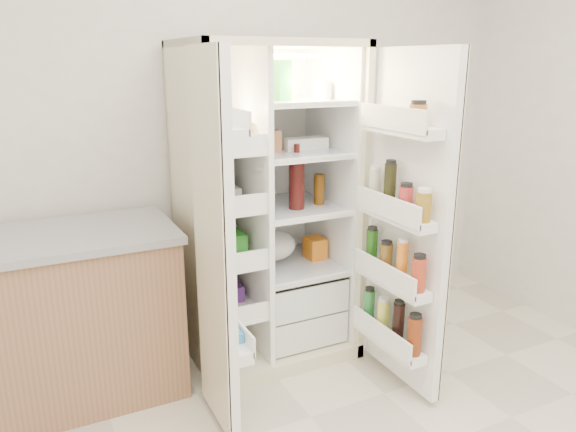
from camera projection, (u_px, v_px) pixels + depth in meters
name	position (u px, v px, depth m)	size (l,w,h in m)	color
wall_back	(225.00, 120.00, 3.28)	(4.00, 0.02, 2.70)	white
refrigerator	(266.00, 229.00, 3.19)	(0.92, 0.70, 1.80)	beige
freezer_door	(215.00, 249.00, 2.41)	(0.15, 0.40, 1.72)	white
fridge_door	(406.00, 230.00, 2.76)	(0.17, 0.58, 1.72)	white
kitchen_counter	(56.00, 319.00, 2.74)	(1.22, 0.65, 0.89)	#926549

